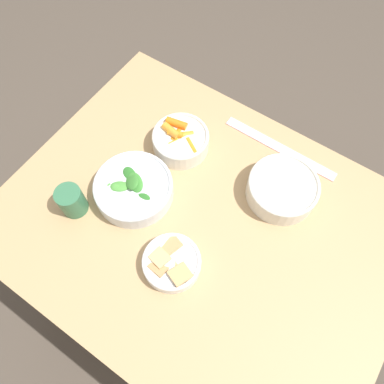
% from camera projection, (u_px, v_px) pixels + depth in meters
% --- Properties ---
extents(ground_plane, '(10.00, 10.00, 0.00)m').
position_uv_depth(ground_plane, '(198.00, 287.00, 1.58)').
color(ground_plane, '#4C4238').
extents(dining_table, '(0.99, 0.77, 0.73)m').
position_uv_depth(dining_table, '(201.00, 241.00, 1.05)').
color(dining_table, tan).
rests_on(dining_table, ground_plane).
extents(bowl_carrots, '(0.15, 0.15, 0.07)m').
position_uv_depth(bowl_carrots, '(181.00, 140.00, 1.01)').
color(bowl_carrots, silver).
rests_on(bowl_carrots, dining_table).
extents(bowl_greens, '(0.20, 0.20, 0.08)m').
position_uv_depth(bowl_greens, '(134.00, 188.00, 0.95)').
color(bowl_greens, silver).
rests_on(bowl_greens, dining_table).
extents(bowl_beans_hotdog, '(0.18, 0.18, 0.06)m').
position_uv_depth(bowl_beans_hotdog, '(282.00, 189.00, 0.95)').
color(bowl_beans_hotdog, silver).
rests_on(bowl_beans_hotdog, dining_table).
extents(bowl_cookies, '(0.14, 0.14, 0.04)m').
position_uv_depth(bowl_cookies, '(171.00, 262.00, 0.87)').
color(bowl_cookies, white).
rests_on(bowl_cookies, dining_table).
extents(ruler, '(0.33, 0.03, 0.00)m').
position_uv_depth(ruler, '(280.00, 148.00, 1.03)').
color(ruler, '#EFB7C6').
rests_on(ruler, dining_table).
extents(cup, '(0.06, 0.06, 0.08)m').
position_uv_depth(cup, '(72.00, 201.00, 0.92)').
color(cup, '#336B47').
rests_on(cup, dining_table).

